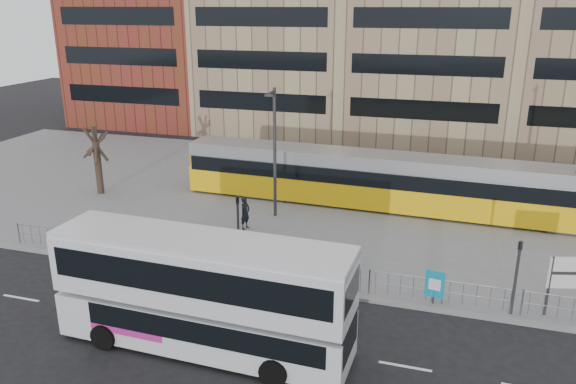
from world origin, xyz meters
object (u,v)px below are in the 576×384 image
(lamp_post_west, at_px, (274,148))
(ad_panel, at_px, (435,285))
(traffic_light_west, at_px, (238,219))
(traffic_light_east, at_px, (517,268))
(pedestrian, at_px, (245,213))
(bare_tree, at_px, (93,122))
(station_sign, at_px, (576,276))
(double_decker_bus, at_px, (202,290))
(tram, at_px, (411,184))

(lamp_post_west, bearing_deg, ad_panel, -39.24)
(ad_panel, distance_m, traffic_light_west, 9.48)
(traffic_light_west, bearing_deg, traffic_light_east, -29.59)
(pedestrian, height_order, bare_tree, bare_tree)
(traffic_light_west, relative_size, bare_tree, 0.47)
(station_sign, distance_m, ad_panel, 5.30)
(traffic_light_west, height_order, lamp_post_west, lamp_post_west)
(station_sign, height_order, pedestrian, station_sign)
(double_decker_bus, xyz_separation_m, station_sign, (12.89, 6.02, -0.42))
(bare_tree, bearing_deg, tram, 7.92)
(ad_panel, distance_m, traffic_light_east, 3.20)
(tram, bearing_deg, bare_tree, -170.10)
(pedestrian, distance_m, lamp_post_west, 4.02)
(traffic_light_west, bearing_deg, double_decker_bus, -99.62)
(bare_tree, bearing_deg, pedestrian, -14.57)
(ad_panel, height_order, lamp_post_west, lamp_post_west)
(ad_panel, bearing_deg, station_sign, 17.50)
(station_sign, xyz_separation_m, traffic_light_west, (-14.43, 1.13, 0.25))
(tram, distance_m, traffic_light_west, 11.65)
(tram, distance_m, lamp_post_west, 8.38)
(pedestrian, height_order, traffic_light_west, traffic_light_west)
(ad_panel, xyz_separation_m, traffic_light_west, (-9.24, 1.78, 1.13))
(double_decker_bus, bearing_deg, ad_panel, 36.38)
(double_decker_bus, height_order, traffic_light_west, double_decker_bus)
(traffic_light_west, relative_size, traffic_light_east, 1.00)
(double_decker_bus, relative_size, traffic_light_west, 3.44)
(traffic_light_west, height_order, traffic_light_east, same)
(double_decker_bus, height_order, tram, double_decker_bus)
(station_sign, distance_m, traffic_light_east, 2.28)
(ad_panel, bearing_deg, double_decker_bus, -134.78)
(station_sign, xyz_separation_m, traffic_light_east, (-2.20, -0.55, 0.25))
(tram, bearing_deg, ad_panel, -77.42)
(station_sign, bearing_deg, traffic_light_west, 160.42)
(traffic_light_west, bearing_deg, tram, 30.08)
(tram, distance_m, traffic_light_east, 11.96)
(traffic_light_east, bearing_deg, tram, 133.45)
(pedestrian, distance_m, bare_tree, 12.16)
(tram, distance_m, bare_tree, 19.85)
(lamp_post_west, bearing_deg, traffic_light_west, -88.74)
(bare_tree, bearing_deg, traffic_light_west, -27.82)
(station_sign, height_order, traffic_light_east, traffic_light_east)
(traffic_light_west, distance_m, traffic_light_east, 12.35)
(double_decker_bus, height_order, lamp_post_west, lamp_post_west)
(ad_panel, height_order, traffic_light_east, traffic_light_east)
(traffic_light_east, bearing_deg, bare_tree, -179.88)
(pedestrian, bearing_deg, tram, -37.90)
(bare_tree, bearing_deg, double_decker_bus, -44.64)
(tram, relative_size, station_sign, 11.20)
(station_sign, xyz_separation_m, bare_tree, (-26.66, 7.58, 2.95))
(lamp_post_west, bearing_deg, bare_tree, 177.23)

